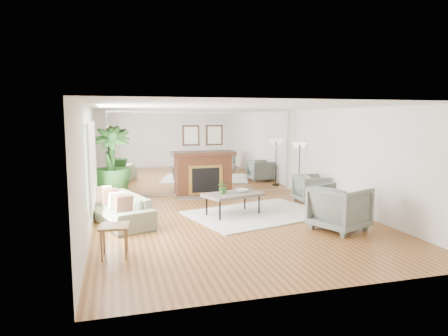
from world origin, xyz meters
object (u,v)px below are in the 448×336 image
object	(u,v)px
armchair_front	(340,208)
potted_ficus	(111,165)
coffee_table	(233,195)
armchair_back	(311,189)
side_table	(114,230)
floor_lamp	(300,150)
fireplace	(204,173)
sofa	(119,209)

from	to	relation	value
armchair_front	potted_ficus	distance (m)	5.55
coffee_table	armchair_back	xyz separation A→B (m)	(2.45, 0.83, -0.11)
armchair_front	side_table	distance (m)	4.42
armchair_back	armchair_front	bearing A→B (deg)	165.81
floor_lamp	fireplace	bearing A→B (deg)	165.85
coffee_table	armchair_front	world-z (taller)	armchair_front
coffee_table	sofa	size ratio (longest dim) A/B	0.71
coffee_table	armchair_front	distance (m)	2.43
coffee_table	sofa	bearing A→B (deg)	179.74
fireplace	armchair_front	distance (m)	4.66
potted_ficus	armchair_front	bearing A→B (deg)	-36.25
coffee_table	floor_lamp	world-z (taller)	floor_lamp
sofa	potted_ficus	size ratio (longest dim) A/B	1.04
armchair_front	floor_lamp	world-z (taller)	floor_lamp
armchair_front	coffee_table	bearing A→B (deg)	21.79
coffee_table	armchair_back	distance (m)	2.59
armchair_front	floor_lamp	distance (m)	3.79
coffee_table	armchair_front	xyz separation A→B (m)	(1.74, -1.71, -0.03)
floor_lamp	armchair_front	bearing A→B (deg)	-103.35
potted_ficus	side_table	bearing A→B (deg)	-89.26
coffee_table	side_table	distance (m)	3.41
sofa	coffee_table	bearing A→B (deg)	70.66
armchair_back	side_table	bearing A→B (deg)	121.54
side_table	potted_ficus	world-z (taller)	potted_ficus
armchair_front	armchair_back	bearing A→B (deg)	-39.30
armchair_front	potted_ficus	size ratio (longest dim) A/B	0.49
armchair_back	potted_ficus	bearing A→B (deg)	83.44
armchair_back	floor_lamp	size ratio (longest dim) A/B	0.53
side_table	floor_lamp	size ratio (longest dim) A/B	0.34
armchair_front	potted_ficus	xyz separation A→B (m)	(-4.45, 3.26, 0.63)
potted_ficus	floor_lamp	bearing A→B (deg)	3.51
fireplace	armchair_front	world-z (taller)	fireplace
coffee_table	floor_lamp	distance (m)	3.31
fireplace	side_table	bearing A→B (deg)	-118.54
armchair_front	sofa	bearing A→B (deg)	44.51
side_table	fireplace	bearing A→B (deg)	61.46
coffee_table	floor_lamp	xyz separation A→B (m)	(2.59, 1.88, 0.84)
armchair_front	potted_ficus	world-z (taller)	potted_ficus
fireplace	potted_ficus	world-z (taller)	fireplace
sofa	side_table	world-z (taller)	sofa
armchair_front	potted_ficus	bearing A→B (deg)	30.04
fireplace	side_table	world-z (taller)	fireplace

